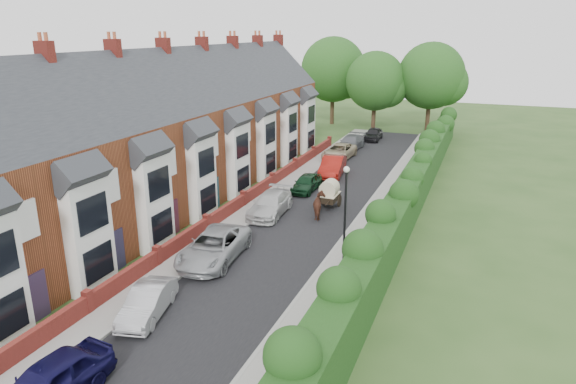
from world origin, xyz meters
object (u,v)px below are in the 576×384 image
object	(u,v)px
lamppost	(345,202)
car_navy	(49,383)
car_silver_b	(214,247)
car_red	(333,166)
horse_cart	(329,192)
car_grey	(351,143)
car_beige	(339,152)
car_silver_a	(148,302)
car_white	(270,204)
car_green	(306,183)
horse	(320,206)
car_black	(373,134)

from	to	relation	value
lamppost	car_navy	world-z (taller)	lamppost
car_silver_b	car_red	world-z (taller)	car_red
lamppost	horse_cart	bearing A→B (deg)	112.21
car_grey	horse_cart	world-z (taller)	horse_cart
car_red	car_silver_b	bearing A→B (deg)	-100.95
car_beige	car_navy	bearing A→B (deg)	-86.96
lamppost	car_grey	world-z (taller)	lamppost
lamppost	car_navy	bearing A→B (deg)	-113.44
car_red	horse_cart	xyz separation A→B (m)	(2.11, -7.85, 0.33)
car_beige	car_silver_a	bearing A→B (deg)	-87.40
car_silver_a	horse_cart	world-z (taller)	horse_cart
car_navy	car_white	xyz separation A→B (m)	(-0.42, 18.97, -0.05)
car_navy	horse_cart	size ratio (longest dim) A/B	1.62
car_silver_b	car_white	world-z (taller)	car_silver_b
car_navy	car_grey	world-z (taller)	car_navy
car_silver_b	car_green	world-z (taller)	car_silver_b
car_silver_b	car_beige	size ratio (longest dim) A/B	1.11
car_green	horse	world-z (taller)	horse
car_navy	horse	world-z (taller)	horse
lamppost	car_red	world-z (taller)	lamppost
car_silver_a	horse_cart	xyz separation A→B (m)	(3.08, 16.02, 0.49)
car_silver_a	horse	xyz separation A→B (m)	(3.08, 13.97, 0.17)
car_black	car_grey	bearing A→B (deg)	-103.19
car_silver_b	horse_cart	world-z (taller)	horse_cart
horse_cart	lamppost	bearing A→B (deg)	-67.79
car_navy	car_silver_a	xyz separation A→B (m)	(-0.29, 5.60, -0.12)
car_beige	horse	world-z (taller)	horse
car_green	car_red	bearing A→B (deg)	84.30
horse	horse_cart	xyz separation A→B (m)	(0.00, 2.06, 0.33)
car_silver_a	car_grey	xyz separation A→B (m)	(-0.12, 33.85, 0.06)
car_silver_b	car_beige	xyz separation A→B (m)	(-0.02, 23.80, -0.08)
car_navy	car_silver_b	world-z (taller)	car_silver_b
car_navy	car_silver_a	world-z (taller)	car_navy
lamppost	car_beige	distance (m)	22.56
car_white	car_green	distance (m)	5.67
car_beige	horse_cart	size ratio (longest dim) A/B	1.80
car_navy	car_red	distance (m)	29.48
car_green	car_beige	distance (m)	10.68
car_white	car_black	xyz separation A→B (m)	(1.14, 25.83, -0.04)
car_white	horse	bearing A→B (deg)	6.65
lamppost	horse	xyz separation A→B (m)	(-3.19, 5.77, -2.49)
car_red	horse	xyz separation A→B (m)	(2.11, -9.90, 0.01)
car_silver_b	horse_cart	size ratio (longest dim) A/B	2.01
car_black	horse_cart	distance (m)	23.27
car_silver_a	car_navy	bearing A→B (deg)	-100.56
car_red	car_beige	size ratio (longest dim) A/B	0.98
car_white	horse_cart	world-z (taller)	horse_cart
car_silver_a	car_silver_b	world-z (taller)	car_silver_b
car_black	car_beige	bearing A→B (deg)	-97.96
car_grey	car_beige	bearing A→B (deg)	-87.07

